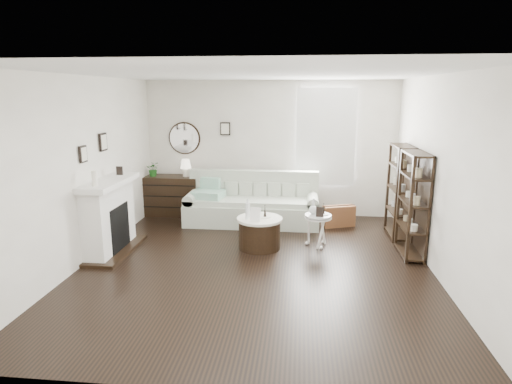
# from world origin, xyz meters

# --- Properties ---
(room) EXTENTS (5.50, 5.50, 5.50)m
(room) POSITION_xyz_m (0.73, 2.70, 1.60)
(room) COLOR black
(room) RESTS_ON ground
(fireplace) EXTENTS (0.50, 1.40, 1.84)m
(fireplace) POSITION_xyz_m (-2.32, 0.30, 0.54)
(fireplace) COLOR white
(fireplace) RESTS_ON ground
(shelf_unit_far) EXTENTS (0.30, 0.80, 1.60)m
(shelf_unit_far) POSITION_xyz_m (2.33, 1.55, 0.80)
(shelf_unit_far) COLOR black
(shelf_unit_far) RESTS_ON ground
(shelf_unit_near) EXTENTS (0.30, 0.80, 1.60)m
(shelf_unit_near) POSITION_xyz_m (2.33, 0.65, 0.80)
(shelf_unit_near) COLOR black
(shelf_unit_near) RESTS_ON ground
(sofa) EXTENTS (2.52, 0.87, 0.98)m
(sofa) POSITION_xyz_m (-0.28, 2.08, 0.32)
(sofa) COLOR #A3AE9B
(sofa) RESTS_ON ground
(quilt) EXTENTS (0.62, 0.54, 0.14)m
(quilt) POSITION_xyz_m (-1.11, 1.95, 0.57)
(quilt) COLOR #24846B
(quilt) RESTS_ON sofa
(suitcase) EXTENTS (0.63, 0.38, 0.40)m
(suitcase) POSITION_xyz_m (1.36, 2.01, 0.20)
(suitcase) COLOR brown
(suitcase) RESTS_ON ground
(dresser) EXTENTS (1.21, 0.52, 0.81)m
(dresser) POSITION_xyz_m (-2.03, 2.47, 0.40)
(dresser) COLOR black
(dresser) RESTS_ON ground
(table_lamp) EXTENTS (0.28, 0.28, 0.35)m
(table_lamp) POSITION_xyz_m (-1.67, 2.47, 0.98)
(table_lamp) COLOR silver
(table_lamp) RESTS_ON dresser
(potted_plant) EXTENTS (0.31, 0.28, 0.29)m
(potted_plant) POSITION_xyz_m (-2.33, 2.42, 0.95)
(potted_plant) COLOR #195117
(potted_plant) RESTS_ON dresser
(drum_table) EXTENTS (0.73, 0.73, 0.51)m
(drum_table) POSITION_xyz_m (-0.01, 0.70, 0.26)
(drum_table) COLOR black
(drum_table) RESTS_ON ground
(pedestal_table) EXTENTS (0.44, 0.44, 0.53)m
(pedestal_table) POSITION_xyz_m (0.92, 0.89, 0.49)
(pedestal_table) COLOR white
(pedestal_table) RESTS_ON ground
(eiffel_drum) EXTENTS (0.12, 0.12, 0.18)m
(eiffel_drum) POSITION_xyz_m (0.07, 0.76, 0.60)
(eiffel_drum) COLOR black
(eiffel_drum) RESTS_ON drum_table
(bottle_drum) EXTENTS (0.08, 0.08, 0.33)m
(bottle_drum) POSITION_xyz_m (-0.19, 0.62, 0.67)
(bottle_drum) COLOR silver
(bottle_drum) RESTS_ON drum_table
(card_frame_drum) EXTENTS (0.17, 0.08, 0.22)m
(card_frame_drum) POSITION_xyz_m (-0.06, 0.52, 0.62)
(card_frame_drum) COLOR white
(card_frame_drum) RESTS_ON drum_table
(eiffel_ped) EXTENTS (0.12, 0.12, 0.16)m
(eiffel_ped) POSITION_xyz_m (1.01, 0.92, 0.62)
(eiffel_ped) COLOR black
(eiffel_ped) RESTS_ON pedestal_table
(flask_ped) EXTENTS (0.14, 0.14, 0.27)m
(flask_ped) POSITION_xyz_m (0.85, 0.91, 0.67)
(flask_ped) COLOR silver
(flask_ped) RESTS_ON pedestal_table
(card_frame_ped) EXTENTS (0.12, 0.05, 0.16)m
(card_frame_ped) POSITION_xyz_m (0.94, 0.78, 0.61)
(card_frame_ped) COLOR black
(card_frame_ped) RESTS_ON pedestal_table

